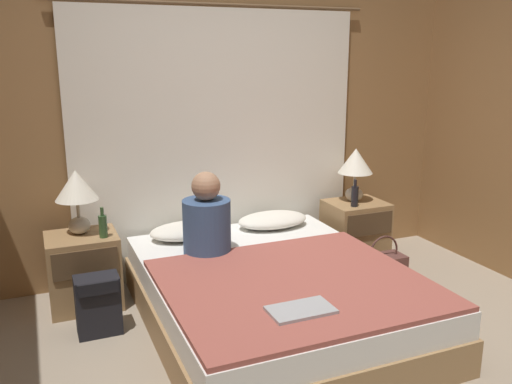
{
  "coord_description": "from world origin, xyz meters",
  "views": [
    {
      "loc": [
        -1.4,
        -2.4,
        1.78
      ],
      "look_at": [
        0.0,
        0.96,
        0.85
      ],
      "focal_mm": 38.0,
      "sensor_mm": 36.0,
      "label": 1
    }
  ],
  "objects_px": {
    "handbag_on_floor": "(383,267)",
    "beer_bottle_on_right_stand": "(355,196)",
    "lamp_right": "(355,165)",
    "pillow_left": "(188,231)",
    "beer_bottle_on_left_stand": "(103,226)",
    "lamp_left": "(77,190)",
    "backpack_on_floor": "(98,302)",
    "pillow_right": "(273,220)",
    "person_left_in_bed": "(207,221)",
    "laptop_on_bed": "(301,310)",
    "nightstand_left": "(84,270)",
    "bed": "(274,297)",
    "nightstand_right": "(355,231)"
  },
  "relations": [
    {
      "from": "lamp_right",
      "to": "handbag_on_floor",
      "type": "height_order",
      "value": "lamp_right"
    },
    {
      "from": "pillow_left",
      "to": "pillow_right",
      "type": "distance_m",
      "value": 0.72
    },
    {
      "from": "lamp_right",
      "to": "pillow_left",
      "type": "relative_size",
      "value": 0.79
    },
    {
      "from": "pillow_left",
      "to": "beer_bottle_on_left_stand",
      "type": "xyz_separation_m",
      "value": [
        -0.64,
        -0.13,
        0.16
      ]
    },
    {
      "from": "lamp_right",
      "to": "pillow_right",
      "type": "height_order",
      "value": "lamp_right"
    },
    {
      "from": "handbag_on_floor",
      "to": "beer_bottle_on_right_stand",
      "type": "bearing_deg",
      "value": 98.09
    },
    {
      "from": "lamp_right",
      "to": "beer_bottle_on_right_stand",
      "type": "distance_m",
      "value": 0.28
    },
    {
      "from": "lamp_right",
      "to": "beer_bottle_on_left_stand",
      "type": "relative_size",
      "value": 2.13
    },
    {
      "from": "bed",
      "to": "person_left_in_bed",
      "type": "xyz_separation_m",
      "value": [
        -0.32,
        0.44,
        0.45
      ]
    },
    {
      "from": "pillow_left",
      "to": "bed",
      "type": "bearing_deg",
      "value": -66.22
    },
    {
      "from": "nightstand_right",
      "to": "pillow_left",
      "type": "height_order",
      "value": "nightstand_right"
    },
    {
      "from": "nightstand_right",
      "to": "beer_bottle_on_right_stand",
      "type": "relative_size",
      "value": 2.31
    },
    {
      "from": "person_left_in_bed",
      "to": "handbag_on_floor",
      "type": "xyz_separation_m",
      "value": [
        1.43,
        -0.12,
        -0.53
      ]
    },
    {
      "from": "bed",
      "to": "nightstand_right",
      "type": "relative_size",
      "value": 3.86
    },
    {
      "from": "pillow_left",
      "to": "pillow_right",
      "type": "xyz_separation_m",
      "value": [
        0.72,
        0.0,
        0.0
      ]
    },
    {
      "from": "beer_bottle_on_left_stand",
      "to": "backpack_on_floor",
      "type": "bearing_deg",
      "value": -106.47
    },
    {
      "from": "nightstand_left",
      "to": "handbag_on_floor",
      "type": "bearing_deg",
      "value": -11.83
    },
    {
      "from": "nightstand_left",
      "to": "handbag_on_floor",
      "type": "height_order",
      "value": "nightstand_left"
    },
    {
      "from": "nightstand_left",
      "to": "person_left_in_bed",
      "type": "height_order",
      "value": "person_left_in_bed"
    },
    {
      "from": "lamp_right",
      "to": "person_left_in_bed",
      "type": "bearing_deg",
      "value": -164.85
    },
    {
      "from": "lamp_left",
      "to": "backpack_on_floor",
      "type": "xyz_separation_m",
      "value": [
        0.04,
        -0.5,
        -0.63
      ]
    },
    {
      "from": "nightstand_left",
      "to": "nightstand_right",
      "type": "bearing_deg",
      "value": 0.0
    },
    {
      "from": "lamp_right",
      "to": "nightstand_right",
      "type": "bearing_deg",
      "value": -90.0
    },
    {
      "from": "bed",
      "to": "beer_bottle_on_right_stand",
      "type": "relative_size",
      "value": 8.91
    },
    {
      "from": "lamp_right",
      "to": "person_left_in_bed",
      "type": "distance_m",
      "value": 1.54
    },
    {
      "from": "pillow_right",
      "to": "pillow_left",
      "type": "bearing_deg",
      "value": 180.0
    },
    {
      "from": "beer_bottle_on_right_stand",
      "to": "backpack_on_floor",
      "type": "height_order",
      "value": "beer_bottle_on_right_stand"
    },
    {
      "from": "handbag_on_floor",
      "to": "nightstand_left",
      "type": "bearing_deg",
      "value": 168.17
    },
    {
      "from": "nightstand_right",
      "to": "handbag_on_floor",
      "type": "distance_m",
      "value": 0.5
    },
    {
      "from": "nightstand_left",
      "to": "lamp_left",
      "type": "distance_m",
      "value": 0.59
    },
    {
      "from": "pillow_left",
      "to": "laptop_on_bed",
      "type": "distance_m",
      "value": 1.5
    },
    {
      "from": "nightstand_left",
      "to": "handbag_on_floor",
      "type": "distance_m",
      "value": 2.31
    },
    {
      "from": "nightstand_right",
      "to": "pillow_right",
      "type": "height_order",
      "value": "nightstand_right"
    },
    {
      "from": "nightstand_right",
      "to": "pillow_left",
      "type": "bearing_deg",
      "value": 179.01
    },
    {
      "from": "laptop_on_bed",
      "to": "handbag_on_floor",
      "type": "relative_size",
      "value": 0.92
    },
    {
      "from": "person_left_in_bed",
      "to": "beer_bottle_on_right_stand",
      "type": "height_order",
      "value": "person_left_in_bed"
    },
    {
      "from": "beer_bottle_on_right_stand",
      "to": "pillow_right",
      "type": "bearing_deg",
      "value": 169.64
    },
    {
      "from": "person_left_in_bed",
      "to": "laptop_on_bed",
      "type": "distance_m",
      "value": 1.14
    },
    {
      "from": "nightstand_right",
      "to": "person_left_in_bed",
      "type": "bearing_deg",
      "value": -166.5
    },
    {
      "from": "beer_bottle_on_right_stand",
      "to": "handbag_on_floor",
      "type": "distance_m",
      "value": 0.63
    },
    {
      "from": "lamp_left",
      "to": "lamp_right",
      "type": "distance_m",
      "value": 2.29
    },
    {
      "from": "beer_bottle_on_right_stand",
      "to": "backpack_on_floor",
      "type": "bearing_deg",
      "value": -170.62
    },
    {
      "from": "nightstand_left",
      "to": "pillow_left",
      "type": "distance_m",
      "value": 0.81
    },
    {
      "from": "bed",
      "to": "person_left_in_bed",
      "type": "height_order",
      "value": "person_left_in_bed"
    },
    {
      "from": "beer_bottle_on_left_stand",
      "to": "pillow_right",
      "type": "bearing_deg",
      "value": 5.37
    },
    {
      "from": "lamp_left",
      "to": "pillow_right",
      "type": "bearing_deg",
      "value": -0.73
    },
    {
      "from": "nightstand_left",
      "to": "lamp_left",
      "type": "relative_size",
      "value": 1.15
    },
    {
      "from": "bed",
      "to": "handbag_on_floor",
      "type": "bearing_deg",
      "value": 15.87
    },
    {
      "from": "person_left_in_bed",
      "to": "backpack_on_floor",
      "type": "distance_m",
      "value": 0.9
    },
    {
      "from": "bed",
      "to": "lamp_left",
      "type": "bearing_deg",
      "value": 143.98
    }
  ]
}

